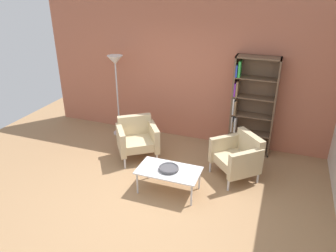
{
  "coord_description": "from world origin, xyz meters",
  "views": [
    {
      "loc": [
        1.79,
        -3.69,
        3.18
      ],
      "look_at": [
        0.12,
        0.84,
        0.95
      ],
      "focal_mm": 34.58,
      "sensor_mm": 36.0,
      "label": 1
    }
  ],
  "objects_px": {
    "bookshelf_tall": "(250,107)",
    "armchair_corner_red": "(238,156)",
    "armchair_spare_guest": "(137,138)",
    "floor_lamp_torchiere": "(116,70)",
    "decorative_bowl": "(169,168)",
    "coffee_table_low": "(169,172)"
  },
  "relations": [
    {
      "from": "bookshelf_tall",
      "to": "armchair_corner_red",
      "type": "bearing_deg",
      "value": -90.32
    },
    {
      "from": "armchair_spare_guest",
      "to": "armchair_corner_red",
      "type": "xyz_separation_m",
      "value": [
        1.91,
        -0.02,
        0.0
      ]
    },
    {
      "from": "coffee_table_low",
      "to": "decorative_bowl",
      "type": "distance_m",
      "value": 0.07
    },
    {
      "from": "bookshelf_tall",
      "to": "decorative_bowl",
      "type": "relative_size",
      "value": 5.94
    },
    {
      "from": "coffee_table_low",
      "to": "decorative_bowl",
      "type": "relative_size",
      "value": 3.12
    },
    {
      "from": "decorative_bowl",
      "to": "floor_lamp_torchiere",
      "type": "distance_m",
      "value": 2.62
    },
    {
      "from": "bookshelf_tall",
      "to": "floor_lamp_torchiere",
      "type": "xyz_separation_m",
      "value": [
        -2.74,
        -0.21,
        0.52
      ]
    },
    {
      "from": "armchair_corner_red",
      "to": "decorative_bowl",
      "type": "bearing_deg",
      "value": -92.74
    },
    {
      "from": "bookshelf_tall",
      "to": "armchair_spare_guest",
      "type": "distance_m",
      "value": 2.23
    },
    {
      "from": "armchair_corner_red",
      "to": "floor_lamp_torchiere",
      "type": "relative_size",
      "value": 0.55
    },
    {
      "from": "armchair_spare_guest",
      "to": "bookshelf_tall",
      "type": "bearing_deg",
      "value": -7.61
    },
    {
      "from": "decorative_bowl",
      "to": "floor_lamp_torchiere",
      "type": "height_order",
      "value": "floor_lamp_torchiere"
    },
    {
      "from": "coffee_table_low",
      "to": "armchair_spare_guest",
      "type": "distance_m",
      "value": 1.26
    },
    {
      "from": "armchair_corner_red",
      "to": "floor_lamp_torchiere",
      "type": "xyz_separation_m",
      "value": [
        -2.73,
        0.84,
        1.03
      ]
    },
    {
      "from": "decorative_bowl",
      "to": "armchair_corner_red",
      "type": "xyz_separation_m",
      "value": [
        0.96,
        0.81,
        -0.02
      ]
    },
    {
      "from": "coffee_table_low",
      "to": "bookshelf_tall",
      "type": "bearing_deg",
      "value": 62.39
    },
    {
      "from": "armchair_corner_red",
      "to": "floor_lamp_torchiere",
      "type": "height_order",
      "value": "floor_lamp_torchiere"
    },
    {
      "from": "decorative_bowl",
      "to": "coffee_table_low",
      "type": "bearing_deg",
      "value": -90.0
    },
    {
      "from": "decorative_bowl",
      "to": "armchair_corner_red",
      "type": "bearing_deg",
      "value": 40.02
    },
    {
      "from": "bookshelf_tall",
      "to": "coffee_table_low",
      "type": "xyz_separation_m",
      "value": [
        -0.97,
        -1.85,
        -0.56
      ]
    },
    {
      "from": "armchair_spare_guest",
      "to": "floor_lamp_torchiere",
      "type": "height_order",
      "value": "floor_lamp_torchiere"
    },
    {
      "from": "armchair_spare_guest",
      "to": "armchair_corner_red",
      "type": "bearing_deg",
      "value": -36.34
    }
  ]
}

